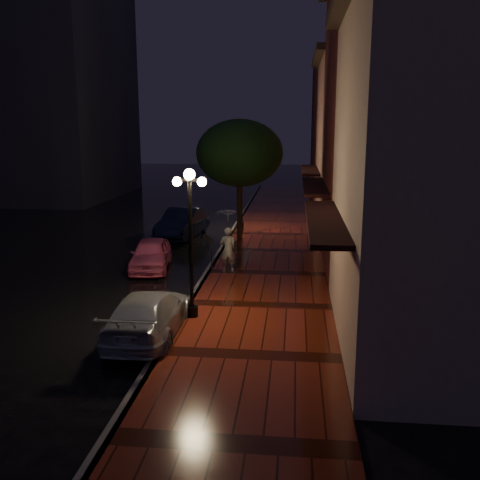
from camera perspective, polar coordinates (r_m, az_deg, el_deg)
The scene contains 15 objects.
ground at distance 20.69m, azimuth -3.44°, elevation -3.70°, with size 120.00×120.00×0.00m, color black.
sidewalk at distance 20.43m, azimuth 2.81°, elevation -3.67°, with size 4.50×60.00×0.15m, color #49170D.
curb at distance 20.67m, azimuth -3.44°, elevation -3.50°, with size 0.25×60.00×0.15m, color #595451.
storefront_near at distance 14.20m, azimuth 21.17°, elevation 5.73°, with size 5.00×8.00×8.50m, color gray.
storefront_mid at distance 21.96m, azimuth 15.99°, elevation 11.32°, with size 5.00×8.00×11.00m, color #511914.
storefront_far at distance 29.89m, azimuth 13.26°, elevation 9.63°, with size 5.00×8.00×9.00m, color #8C5951.
storefront_extra at distance 39.82m, azimuth 11.50°, elevation 10.97°, with size 5.00×12.00×10.00m, color #511914.
streetlamp_near at distance 15.23m, azimuth -5.30°, elevation 0.59°, with size 0.96×0.36×4.31m.
streetlamp_far at distance 28.95m, azimuth 0.08°, elevation 6.10°, with size 0.96×0.36×4.31m.
street_tree at distance 25.81m, azimuth -0.03°, elevation 9.04°, with size 4.16×4.16×5.80m.
pink_car at distance 21.59m, azimuth -9.50°, elevation -1.49°, with size 1.45×3.60×1.23m, color #EA608D.
navy_car at distance 27.50m, azimuth -6.13°, elevation 1.82°, with size 1.59×4.56×1.50m, color black.
silver_car at distance 14.84m, azimuth -9.70°, elevation -7.77°, with size 1.75×4.31×1.25m, color #A4A5AC.
woman_with_umbrella at distance 20.16m, azimuth -1.27°, elevation 1.02°, with size 1.01×1.02×2.42m.
parking_meter at distance 20.48m, azimuth -3.04°, elevation -1.21°, with size 0.14×0.12×1.27m.
Camera 1 is at (3.29, -19.64, 5.63)m, focal length 40.00 mm.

